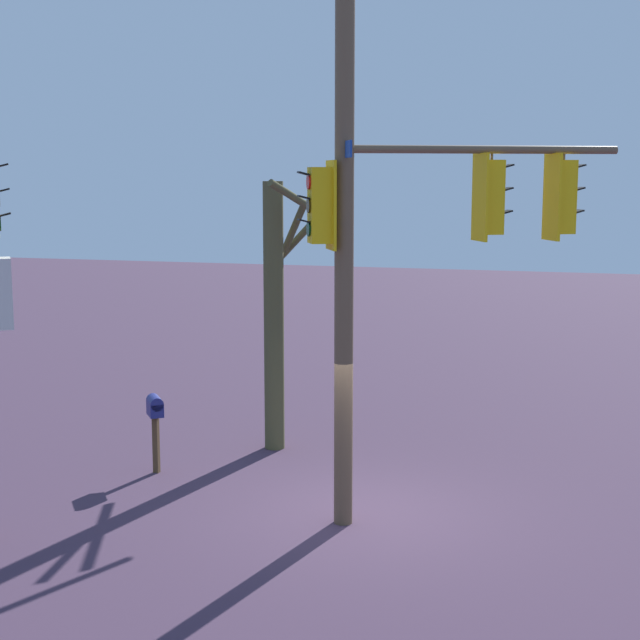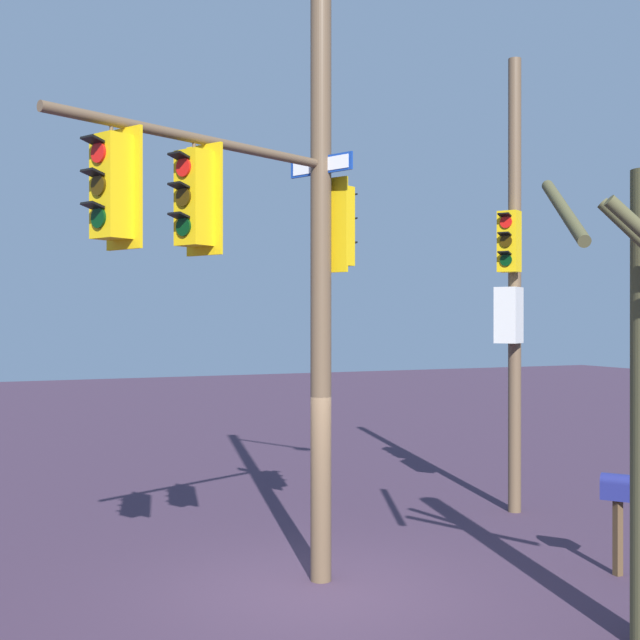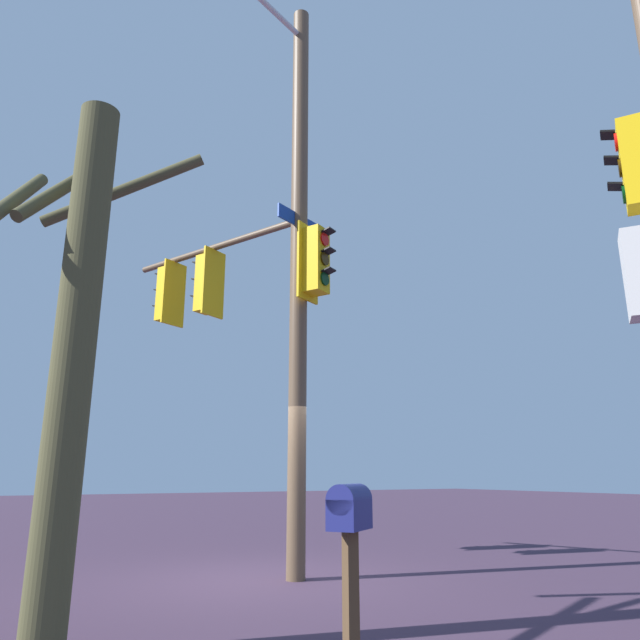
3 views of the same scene
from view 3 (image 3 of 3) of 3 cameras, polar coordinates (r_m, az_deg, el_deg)
The scene contains 4 objects.
ground_plane at distance 9.21m, azimuth -5.64°, elevation -24.16°, with size 80.00×80.00×0.00m, color #3C2B3D.
main_signal_pole_assembly at distance 10.11m, azimuth -5.43°, elevation 6.58°, with size 3.35×5.23×9.86m.
mailbox at distance 5.00m, azimuth 2.95°, elevation -19.25°, with size 0.50×0.45×1.41m.
bare_tree_behind_pole at distance 5.99m, azimuth -23.13°, elevation -1.18°, with size 2.34×1.80×5.22m.
Camera 3 is at (3.72, 8.29, 1.49)m, focal length 32.51 mm.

